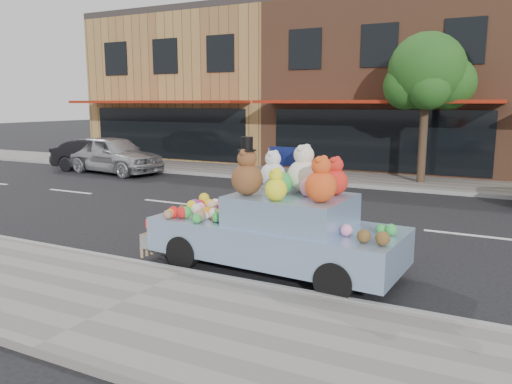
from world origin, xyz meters
The scene contains 11 objects.
ground centered at (0.00, 0.00, 0.00)m, with size 120.00×120.00×0.00m, color black.
near_sidewalk centered at (0.00, -6.50, 0.06)m, with size 60.00×3.00×0.12m, color gray.
far_sidewalk centered at (0.00, 6.50, 0.06)m, with size 60.00×3.00×0.12m, color gray.
near_kerb centered at (0.00, -5.00, 0.07)m, with size 60.00×0.12×0.13m, color gray.
far_kerb centered at (0.00, 5.00, 0.07)m, with size 60.00×0.12×0.13m, color gray.
storefront_left centered at (-10.00, 11.97, 3.64)m, with size 10.00×9.80×7.30m.
storefront_mid centered at (0.00, 11.97, 3.64)m, with size 10.00×9.80×7.30m.
street_tree centered at (2.03, 6.55, 3.69)m, with size 3.00×2.70×5.22m.
car_silver centered at (-9.76, 3.99, 0.78)m, with size 1.83×4.55×1.55m, color #B2B3B7.
car_dark centered at (-10.71, 4.18, 0.68)m, with size 1.44×4.13×1.36m, color black.
art_car centered at (1.22, -4.01, 0.80)m, with size 4.59×2.03×2.32m.
Camera 1 is at (4.65, -11.56, 2.87)m, focal length 35.00 mm.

